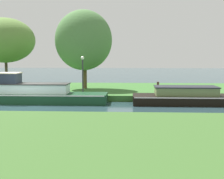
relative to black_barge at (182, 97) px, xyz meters
The scene contains 8 objects.
ground_plane 9.75m from the black_barge, behind, with size 120.00×120.00×0.00m, color #2A444C.
riverbank_far 11.28m from the black_barge, 149.04° to the left, with size 72.00×10.00×0.40m, color #37692C.
black_barge is the anchor object (origin of this frame).
forest_narrowboat 9.03m from the black_barge, behind, with size 7.94×1.93×1.96m.
willow_tree_left 17.03m from the black_barge, 150.88° to the left, with size 5.48×4.71×6.00m.
willow_tree_centre 9.43m from the black_barge, 143.39° to the left, with size 4.52×3.36×6.23m.
lamp_post 7.10m from the black_barge, 161.73° to the left, with size 0.24×0.24×2.59m.
mooring_post_near 1.98m from the black_barge, 135.18° to the left, with size 0.16×0.16×0.89m, color #493525.
Camera 1 is at (6.35, -18.54, 3.02)m, focal length 50.43 mm.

